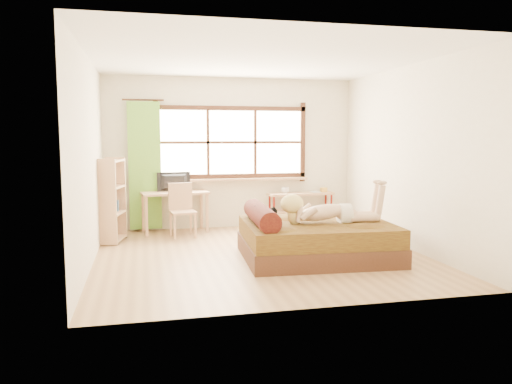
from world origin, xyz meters
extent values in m
plane|color=#9E754C|center=(0.00, 0.00, 0.00)|extent=(4.50, 4.50, 0.00)
plane|color=white|center=(0.00, 0.00, 2.70)|extent=(4.50, 4.50, 0.00)
plane|color=silver|center=(0.00, 2.25, 1.35)|extent=(4.50, 0.00, 4.50)
plane|color=silver|center=(0.00, -2.25, 1.35)|extent=(4.50, 0.00, 4.50)
plane|color=silver|center=(-2.25, 0.00, 1.35)|extent=(0.00, 4.50, 4.50)
plane|color=silver|center=(2.25, 0.00, 1.35)|extent=(0.00, 4.50, 4.50)
cube|color=#FFEDBF|center=(0.00, 2.25, 1.55)|extent=(2.60, 0.01, 1.30)
cube|color=tan|center=(0.00, 2.17, 0.88)|extent=(2.80, 0.16, 0.04)
cube|color=#4F9328|center=(-1.55, 2.13, 1.15)|extent=(0.55, 0.10, 2.20)
cube|color=black|center=(0.72, -0.35, 0.12)|extent=(2.08, 1.70, 0.25)
cube|color=#391F0D|center=(0.72, -0.35, 0.37)|extent=(2.04, 1.67, 0.25)
cylinder|color=black|center=(-0.05, -0.31, 0.62)|extent=(0.36, 1.37, 0.28)
cube|color=tan|center=(-1.06, 1.95, 0.69)|extent=(1.19, 0.66, 0.04)
cube|color=tan|center=(-1.54, 1.68, 0.34)|extent=(0.05, 0.05, 0.68)
cube|color=tan|center=(-0.51, 1.81, 0.34)|extent=(0.05, 0.05, 0.68)
cube|color=tan|center=(-1.60, 2.09, 0.34)|extent=(0.05, 0.05, 0.68)
cube|color=tan|center=(-0.57, 2.22, 0.34)|extent=(0.05, 0.05, 0.68)
imported|color=black|center=(-1.06, 2.00, 0.87)|extent=(0.58, 0.15, 0.33)
cube|color=tan|center=(-0.96, 1.50, 0.42)|extent=(0.44, 0.44, 0.04)
cube|color=tan|center=(-0.98, 1.68, 0.66)|extent=(0.40, 0.09, 0.45)
cube|color=tan|center=(-1.10, 1.31, 0.20)|extent=(0.04, 0.04, 0.40)
cube|color=tan|center=(-0.76, 1.35, 0.20)|extent=(0.04, 0.04, 0.40)
cube|color=tan|center=(-1.15, 1.65, 0.20)|extent=(0.04, 0.04, 0.40)
cube|color=tan|center=(-0.81, 1.69, 0.20)|extent=(0.04, 0.04, 0.40)
cube|color=tan|center=(1.26, 2.07, 0.60)|extent=(1.26, 0.40, 0.04)
cube|color=tan|center=(1.26, 2.07, 0.29)|extent=(1.26, 0.40, 0.03)
cylinder|color=#6A1009|center=(0.71, 1.91, 0.31)|extent=(0.04, 0.04, 0.62)
cylinder|color=#6A1009|center=(1.84, 1.99, 0.31)|extent=(0.04, 0.04, 0.62)
cylinder|color=#6A1009|center=(0.69, 2.15, 0.31)|extent=(0.04, 0.04, 0.62)
cylinder|color=#6A1009|center=(1.82, 2.23, 0.31)|extent=(0.04, 0.04, 0.62)
cube|color=gold|center=(1.73, 2.10, 0.66)|extent=(0.11, 0.11, 0.08)
imported|color=gray|center=(0.96, 2.07, 0.67)|extent=(0.15, 0.15, 0.11)
imported|color=gray|center=(1.46, 2.07, 0.63)|extent=(0.17, 0.23, 0.02)
cube|color=tan|center=(-2.08, 1.35, 0.05)|extent=(0.44, 0.60, 0.03)
cube|color=tan|center=(-2.08, 1.35, 0.46)|extent=(0.44, 0.60, 0.03)
cube|color=tan|center=(-2.08, 1.35, 0.87)|extent=(0.44, 0.60, 0.03)
cube|color=tan|center=(-2.08, 1.35, 1.28)|extent=(0.44, 0.60, 0.03)
cube|color=tan|center=(-2.14, 1.09, 0.67)|extent=(0.32, 0.11, 1.32)
cube|color=tan|center=(-2.02, 1.61, 0.67)|extent=(0.32, 0.11, 1.32)
camera|label=1|loc=(-1.57, -6.70, 1.67)|focal=35.00mm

